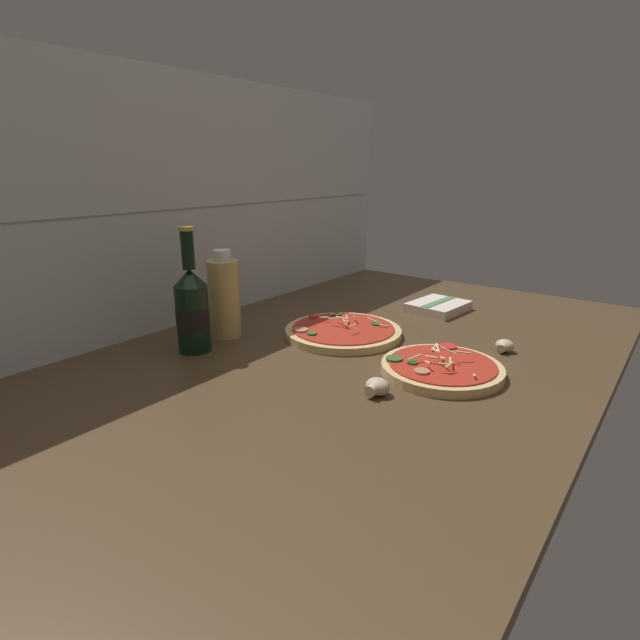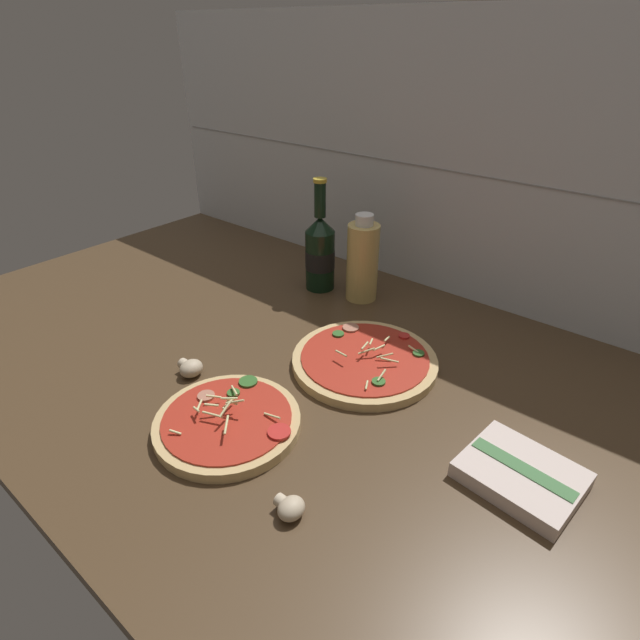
{
  "view_description": "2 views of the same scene",
  "coord_description": "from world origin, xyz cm",
  "px_view_note": "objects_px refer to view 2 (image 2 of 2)",
  "views": [
    {
      "loc": [
        -76.54,
        -52.02,
        39.61
      ],
      "look_at": [
        -0.13,
        5.86,
        9.86
      ],
      "focal_mm": 28.0,
      "sensor_mm": 36.0,
      "label": 1
    },
    {
      "loc": [
        53.73,
        -53.9,
        55.83
      ],
      "look_at": [
        3.15,
        7.22,
        9.3
      ],
      "focal_mm": 28.0,
      "sensor_mm": 36.0,
      "label": 2
    }
  ],
  "objects_px": {
    "pizza_far": "(365,360)",
    "dish_towel": "(520,477)",
    "mushroom_left": "(190,368)",
    "oil_bottle": "(363,261)",
    "mushroom_right": "(290,508)",
    "pizza_near": "(228,422)",
    "beer_bottle": "(320,252)"
  },
  "relations": [
    {
      "from": "mushroom_right",
      "to": "dish_towel",
      "type": "xyz_separation_m",
      "value": [
        0.2,
        0.23,
        -0.0
      ]
    },
    {
      "from": "pizza_near",
      "to": "mushroom_left",
      "type": "distance_m",
      "value": 0.16
    },
    {
      "from": "beer_bottle",
      "to": "mushroom_right",
      "type": "bearing_deg",
      "value": -53.74
    },
    {
      "from": "pizza_near",
      "to": "dish_towel",
      "type": "xyz_separation_m",
      "value": [
        0.39,
        0.18,
        0.0
      ]
    },
    {
      "from": "beer_bottle",
      "to": "mushroom_left",
      "type": "relative_size",
      "value": 5.74
    },
    {
      "from": "pizza_far",
      "to": "mushroom_left",
      "type": "height_order",
      "value": "pizza_far"
    },
    {
      "from": "mushroom_right",
      "to": "dish_towel",
      "type": "distance_m",
      "value": 0.31
    },
    {
      "from": "pizza_near",
      "to": "beer_bottle",
      "type": "distance_m",
      "value": 0.51
    },
    {
      "from": "oil_bottle",
      "to": "mushroom_left",
      "type": "height_order",
      "value": "oil_bottle"
    },
    {
      "from": "pizza_far",
      "to": "mushroom_right",
      "type": "relative_size",
      "value": 6.63
    },
    {
      "from": "mushroom_left",
      "to": "dish_towel",
      "type": "relative_size",
      "value": 0.28
    },
    {
      "from": "mushroom_left",
      "to": "dish_towel",
      "type": "xyz_separation_m",
      "value": [
        0.54,
        0.13,
        -0.0
      ]
    },
    {
      "from": "mushroom_left",
      "to": "dish_towel",
      "type": "distance_m",
      "value": 0.55
    },
    {
      "from": "pizza_far",
      "to": "oil_bottle",
      "type": "relative_size",
      "value": 1.35
    },
    {
      "from": "mushroom_left",
      "to": "mushroom_right",
      "type": "relative_size",
      "value": 1.13
    },
    {
      "from": "pizza_near",
      "to": "mushroom_right",
      "type": "relative_size",
      "value": 5.65
    },
    {
      "from": "pizza_far",
      "to": "dish_towel",
      "type": "height_order",
      "value": "pizza_far"
    },
    {
      "from": "pizza_far",
      "to": "mushroom_left",
      "type": "bearing_deg",
      "value": -134.82
    },
    {
      "from": "mushroom_left",
      "to": "oil_bottle",
      "type": "bearing_deg",
      "value": 82.16
    },
    {
      "from": "mushroom_right",
      "to": "mushroom_left",
      "type": "bearing_deg",
      "value": 162.52
    },
    {
      "from": "pizza_near",
      "to": "mushroom_left",
      "type": "height_order",
      "value": "pizza_near"
    },
    {
      "from": "pizza_near",
      "to": "oil_bottle",
      "type": "xyz_separation_m",
      "value": [
        -0.09,
        0.48,
        0.08
      ]
    },
    {
      "from": "pizza_far",
      "to": "mushroom_left",
      "type": "distance_m",
      "value": 0.31
    },
    {
      "from": "pizza_far",
      "to": "dish_towel",
      "type": "xyz_separation_m",
      "value": [
        0.32,
        -0.09,
        0.0
      ]
    },
    {
      "from": "pizza_near",
      "to": "mushroom_left",
      "type": "xyz_separation_m",
      "value": [
        -0.15,
        0.05,
        0.0
      ]
    },
    {
      "from": "oil_bottle",
      "to": "mushroom_right",
      "type": "relative_size",
      "value": 4.92
    },
    {
      "from": "pizza_near",
      "to": "mushroom_right",
      "type": "height_order",
      "value": "pizza_near"
    },
    {
      "from": "beer_bottle",
      "to": "dish_towel",
      "type": "height_order",
      "value": "beer_bottle"
    },
    {
      "from": "oil_bottle",
      "to": "mushroom_left",
      "type": "xyz_separation_m",
      "value": [
        -0.06,
        -0.43,
        -0.08
      ]
    },
    {
      "from": "beer_bottle",
      "to": "mushroom_left",
      "type": "xyz_separation_m",
      "value": [
        0.05,
        -0.41,
        -0.08
      ]
    },
    {
      "from": "pizza_near",
      "to": "mushroom_left",
      "type": "bearing_deg",
      "value": 162.53
    },
    {
      "from": "pizza_near",
      "to": "beer_bottle",
      "type": "bearing_deg",
      "value": 113.24
    }
  ]
}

